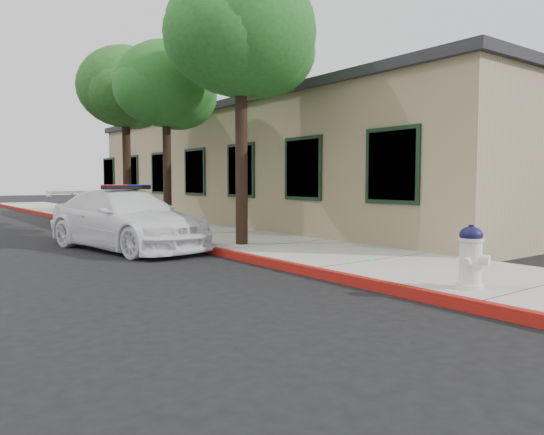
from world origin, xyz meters
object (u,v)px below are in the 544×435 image
at_px(fire_hydrant, 471,257).
at_px(street_tree_far, 127,91).
at_px(street_tree_mid, 166,89).
at_px(clapboard_building, 289,168).
at_px(street_tree_near, 242,38).
at_px(police_car, 127,219).

relative_size(fire_hydrant, street_tree_far, 0.15).
relative_size(fire_hydrant, street_tree_mid, 0.16).
bearing_deg(fire_hydrant, street_tree_mid, 72.86).
relative_size(clapboard_building, fire_hydrant, 24.13).
bearing_deg(street_tree_near, fire_hydrant, -92.39).
bearing_deg(clapboard_building, street_tree_near, -136.39).
bearing_deg(street_tree_mid, clapboard_building, 18.14).
height_order(police_car, street_tree_near, street_tree_near).
bearing_deg(clapboard_building, police_car, -154.89).
distance_m(clapboard_building, street_tree_mid, 6.62).
bearing_deg(street_tree_mid, street_tree_far, 89.47).
bearing_deg(street_tree_mid, fire_hydrant, -90.28).
bearing_deg(fire_hydrant, clapboard_building, 45.52).
xyz_separation_m(clapboard_building, police_car, (-7.83, -3.67, -1.42)).
relative_size(clapboard_building, street_tree_near, 3.31).
bearing_deg(street_tree_far, fire_hydrant, -90.34).
bearing_deg(street_tree_far, police_car, -111.67).
xyz_separation_m(street_tree_near, street_tree_mid, (-0.20, 3.54, -0.65)).
xyz_separation_m(street_tree_near, street_tree_far, (-0.18, 6.57, -0.30)).
height_order(clapboard_building, street_tree_near, street_tree_near).
xyz_separation_m(street_tree_mid, street_tree_far, (0.03, 3.03, 0.35)).
bearing_deg(clapboard_building, street_tree_far, 169.73).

